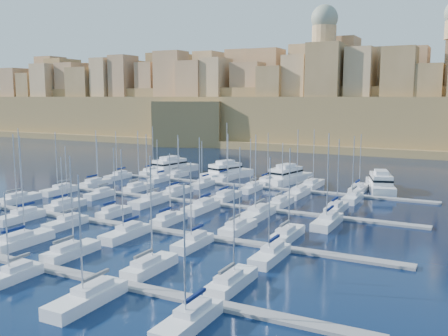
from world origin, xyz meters
The scene contains 52 objects.
ground centered at (0.00, 0.00, 0.00)m, with size 600.00×600.00×0.00m, color black.
pontoon_near centered at (0.00, -34.00, 0.20)m, with size 84.00×2.00×0.40m, color slate.
pontoon_mid_near centered at (0.00, -12.00, 0.20)m, with size 84.00×2.00×0.40m, color slate.
pontoon_mid_far centered at (0.00, 10.00, 0.20)m, with size 84.00×2.00×0.40m, color slate.
pontoon_far centered at (0.00, 32.00, 0.20)m, with size 84.00×2.00×0.40m, color slate.
sailboat_2 centered at (-11.64, -28.08, 0.77)m, with size 3.03×10.09×16.63m.
sailboat_3 centered at (-1.36, -28.59, 0.75)m, with size 2.72×9.05×14.38m.
sailboat_4 centered at (12.03, -28.63, 0.75)m, with size 2.69×8.96×15.10m.
sailboat_5 centered at (23.61, -28.62, 0.73)m, with size 2.70×9.00×12.54m.
sailboat_9 centered at (-0.78, -38.76, 0.71)m, with size 2.31×7.71×11.29m.
sailboat_10 centered at (12.07, -39.96, 0.76)m, with size 3.05×10.17×14.48m.
sailboat_11 centered at (24.42, -39.55, 0.75)m, with size 2.80×9.33×14.50m.
sailboat_12 centered at (-37.30, -6.43, 0.76)m, with size 2.81×9.37×15.87m.
sailboat_13 centered at (-24.11, -6.64, 0.73)m, with size 2.69×8.95×12.72m.
sailboat_14 centered at (-11.53, -7.20, 0.73)m, with size 2.34×7.80×13.03m.
sailboat_15 centered at (0.56, -6.97, 0.72)m, with size 2.48×8.28×12.56m.
sailboat_16 centered at (13.78, -6.46, 0.75)m, with size 2.79×9.31×14.27m.
sailboat_17 centered at (22.38, -6.59, 0.75)m, with size 2.72×9.05×14.50m.
sailboat_19 centered at (-24.06, -17.64, 0.76)m, with size 2.85×9.50×15.94m.
sailboat_20 centered at (-13.60, -17.12, 0.72)m, with size 2.53×8.45×12.39m.
sailboat_21 centered at (-0.37, -17.74, 0.75)m, with size 2.91×9.71×14.38m.
sailboat_22 centered at (11.55, -17.11, 0.73)m, with size 2.53×8.43×13.02m.
sailboat_23 centered at (23.92, -17.43, 0.75)m, with size 2.72×9.08×14.47m.
sailboat_24 centered at (-35.92, 15.48, 0.75)m, with size 2.76×9.20×14.12m.
sailboat_25 centered at (-23.02, 15.31, 0.75)m, with size 2.66×8.85×14.43m.
sailboat_26 centered at (-12.18, 15.62, 0.75)m, with size 2.84×9.47×13.82m.
sailboat_27 centered at (0.44, 15.59, 0.75)m, with size 2.82×9.42×14.53m.
sailboat_28 centered at (13.02, 15.23, 0.73)m, with size 2.60×8.67×13.14m.
sailboat_29 centered at (24.37, 15.35, 0.75)m, with size 2.67×8.92×14.33m.
sailboat_30 centered at (-36.88, 4.42, 0.75)m, with size 2.82×9.39×14.54m.
sailboat_31 centered at (-25.57, 5.16, 0.73)m, with size 2.37×7.90×13.22m.
sailboat_32 centered at (-11.49, 4.01, 0.76)m, with size 3.07×10.23×14.89m.
sailboat_33 centered at (0.88, 3.99, 0.76)m, with size 3.08×10.28×14.67m.
sailboat_34 centered at (12.72, 3.60, 0.78)m, with size 3.32×11.07×15.66m.
sailboat_35 centered at (25.79, 4.02, 0.77)m, with size 3.06×10.20×16.31m.
sailboat_36 centered at (-34.53, 37.41, 0.74)m, with size 2.72×9.05×13.98m.
sailboat_37 centered at (-25.47, 36.76, 0.71)m, with size 2.32×7.72×11.05m.
sailboat_38 centered at (-11.06, 37.76, 0.76)m, with size 2.92×9.75×15.54m.
sailboat_39 centered at (0.85, 37.28, 0.74)m, with size 2.64×8.79×13.36m.
sailboat_40 centered at (12.44, 38.12, 0.76)m, with size 3.15×10.50×14.55m.
sailboat_41 centered at (23.77, 37.66, 0.75)m, with size 2.87×9.56×13.80m.
sailboat_42 centered at (-38.03, 26.70, 0.73)m, with size 2.65×8.82×13.23m.
sailboat_43 centered at (-25.46, 27.52, 0.71)m, with size 2.15×7.16×11.46m.
sailboat_44 centered at (-11.89, 27.01, 0.72)m, with size 2.46×8.20×11.67m.
sailboat_45 centered at (1.19, 26.88, 0.73)m, with size 2.54×8.47×12.73m.
sailboat_46 centered at (12.84, 26.20, 0.76)m, with size 2.95×9.85×15.22m.
sailboat_47 centered at (24.97, 26.49, 0.75)m, with size 2.77×9.24×14.22m.
motor_yacht_a centered at (-31.13, 42.01, 1.73)m, with size 8.46×18.37×5.25m.
motor_yacht_b centered at (-12.58, 41.18, 1.73)m, with size 9.61×16.66×5.25m.
motor_yacht_c centered at (4.60, 41.68, 1.73)m, with size 8.52×17.69×5.25m.
motor_yacht_d centered at (27.95, 41.72, 1.73)m, with size 9.79×17.85×5.25m.
fortified_city centered at (-0.19, 155.26, 14.74)m, with size 460.00×108.95×59.52m.
Camera 1 is at (48.20, -78.26, 22.04)m, focal length 40.00 mm.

